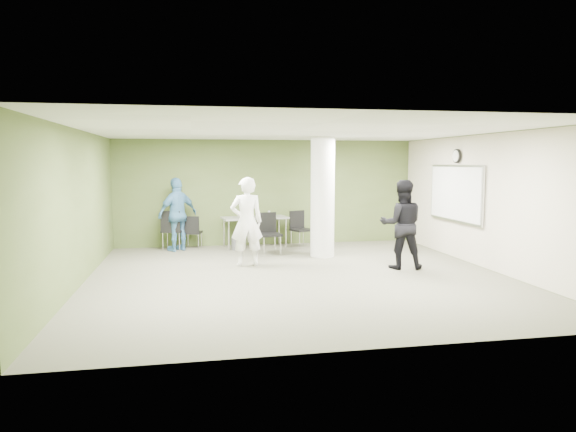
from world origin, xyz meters
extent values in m
plane|color=#4F4F3E|center=(0.00, 0.00, 0.00)|extent=(8.00, 8.00, 0.00)
plane|color=white|center=(0.00, 0.00, 2.80)|extent=(8.00, 8.00, 0.00)
cube|color=#4A5A2A|center=(0.00, 4.00, 1.40)|extent=(8.00, 2.80, 0.02)
cube|color=#4A5A2A|center=(-4.00, 0.00, 1.40)|extent=(0.02, 8.00, 2.80)
cube|color=beige|center=(4.00, 0.00, 1.40)|extent=(0.02, 8.00, 2.80)
cylinder|color=silver|center=(1.00, 2.00, 1.40)|extent=(0.56, 0.56, 2.80)
cube|color=silver|center=(3.93, 1.20, 1.50)|extent=(0.04, 2.30, 1.30)
cube|color=white|center=(3.91, 1.20, 1.50)|extent=(0.02, 2.20, 1.20)
cylinder|color=black|center=(3.93, 1.20, 2.35)|extent=(0.05, 0.32, 0.32)
cylinder|color=white|center=(3.90, 1.20, 2.35)|extent=(0.02, 0.26, 0.26)
cube|color=gray|center=(-0.41, 3.55, 0.77)|extent=(1.76, 0.96, 0.04)
cylinder|color=silver|center=(-1.11, 3.15, 0.38)|extent=(0.04, 0.04, 0.75)
cylinder|color=silver|center=(0.38, 3.36, 0.38)|extent=(0.04, 0.04, 0.75)
cylinder|color=silver|center=(-1.20, 3.74, 0.38)|extent=(0.04, 0.04, 0.75)
cylinder|color=silver|center=(0.30, 3.95, 0.38)|extent=(0.04, 0.04, 0.75)
cylinder|color=#15411E|center=(-0.62, 3.39, 0.92)|extent=(0.07, 0.07, 0.25)
cylinder|color=#B2B2B7|center=(-0.07, 3.30, 0.89)|extent=(0.06, 0.06, 0.18)
cylinder|color=#4C4C4C|center=(-0.91, 3.27, 0.16)|extent=(0.27, 0.27, 0.31)
cube|color=black|center=(-1.99, 3.65, 0.41)|extent=(0.51, 0.51, 0.05)
cube|color=black|center=(-2.04, 3.46, 0.65)|extent=(0.40, 0.13, 0.41)
cylinder|color=silver|center=(-1.78, 3.78, 0.20)|extent=(0.02, 0.02, 0.40)
cylinder|color=silver|center=(-2.12, 3.86, 0.20)|extent=(0.02, 0.02, 0.40)
cylinder|color=silver|center=(-1.86, 3.44, 0.20)|extent=(0.02, 0.02, 0.40)
cylinder|color=silver|center=(-2.20, 3.52, 0.20)|extent=(0.02, 0.02, 0.40)
cube|color=black|center=(-2.48, 3.53, 0.49)|extent=(0.61, 0.61, 0.05)
cube|color=black|center=(-2.54, 3.31, 0.77)|extent=(0.48, 0.15, 0.49)
cylinder|color=silver|center=(-2.23, 3.69, 0.24)|extent=(0.02, 0.02, 0.47)
cylinder|color=silver|center=(-2.64, 3.78, 0.24)|extent=(0.02, 0.02, 0.47)
cylinder|color=silver|center=(-2.33, 3.28, 0.24)|extent=(0.02, 0.02, 0.47)
cylinder|color=silver|center=(-2.74, 3.38, 0.24)|extent=(0.02, 0.02, 0.47)
cube|color=black|center=(-0.19, 2.41, 0.49)|extent=(0.57, 0.57, 0.05)
cube|color=black|center=(-0.23, 2.63, 0.76)|extent=(0.48, 0.12, 0.49)
cylinder|color=silver|center=(-0.36, 2.17, 0.23)|extent=(0.02, 0.02, 0.47)
cylinder|color=silver|center=(0.04, 2.24, 0.23)|extent=(0.02, 0.02, 0.47)
cylinder|color=silver|center=(-0.43, 2.58, 0.23)|extent=(0.02, 0.02, 0.47)
cylinder|color=silver|center=(-0.03, 2.64, 0.23)|extent=(0.02, 0.02, 0.47)
cube|color=black|center=(0.78, 3.30, 0.46)|extent=(0.61, 0.61, 0.05)
cube|color=black|center=(0.70, 3.50, 0.72)|extent=(0.43, 0.21, 0.46)
cylinder|color=silver|center=(0.68, 3.05, 0.22)|extent=(0.02, 0.02, 0.44)
cylinder|color=silver|center=(1.03, 3.20, 0.22)|extent=(0.02, 0.02, 0.44)
cylinder|color=silver|center=(0.53, 3.41, 0.22)|extent=(0.02, 0.02, 0.44)
cylinder|color=silver|center=(0.89, 3.56, 0.22)|extent=(0.02, 0.02, 0.44)
imported|color=white|center=(-0.87, 1.21, 0.95)|extent=(0.73, 0.51, 1.90)
imported|color=black|center=(2.26, 0.34, 0.92)|extent=(1.04, 0.90, 1.85)
imported|color=teal|center=(-2.36, 3.40, 0.92)|extent=(1.14, 0.97, 1.83)
camera|label=1|loc=(-2.01, -9.60, 2.21)|focal=32.00mm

